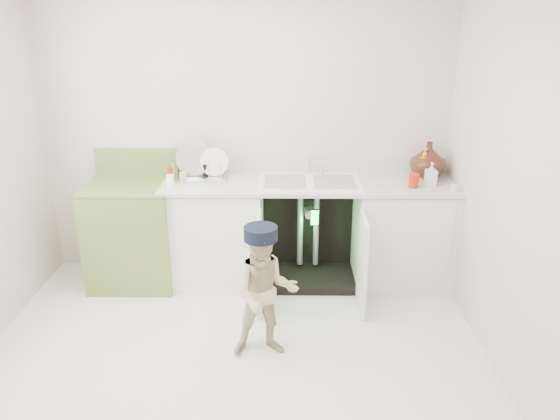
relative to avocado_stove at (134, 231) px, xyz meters
name	(u,v)px	position (x,y,z in m)	size (l,w,h in m)	color
ground	(233,361)	(0.95, -1.18, -0.46)	(3.50, 3.50, 0.00)	beige
room_shell	(227,187)	(0.95, -1.18, 0.79)	(6.00, 5.50, 1.26)	beige
counter_run	(312,229)	(1.53, 0.03, 0.01)	(2.44, 1.02, 1.21)	white
avocado_stove	(134,231)	(0.00, 0.00, 0.00)	(0.72, 0.65, 1.11)	olive
repair_worker	(265,292)	(1.17, -1.07, 0.02)	(0.64, 0.96, 0.94)	beige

